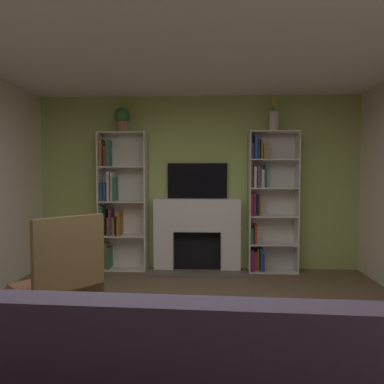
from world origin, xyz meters
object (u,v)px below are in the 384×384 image
object	(u,v)px
bookshelf_right	(266,202)
potted_plant	(122,119)
fireplace	(197,232)
vase_with_flowers	(274,120)
bookshelf_left	(118,203)
tv	(197,181)
armchair	(61,280)

from	to	relation	value
bookshelf_right	potted_plant	size ratio (longest dim) A/B	5.71
fireplace	potted_plant	world-z (taller)	potted_plant
bookshelf_right	vase_with_flowers	bearing A→B (deg)	-19.81
bookshelf_left	vase_with_flowers	xyz separation A→B (m)	(2.35, -0.04, 1.25)
bookshelf_left	vase_with_flowers	world-z (taller)	vase_with_flowers
tv	potted_plant	xyz separation A→B (m)	(-1.13, -0.12, 0.94)
bookshelf_right	armchair	bearing A→B (deg)	-131.45
fireplace	tv	bearing A→B (deg)	90.00
fireplace	armchair	distance (m)	2.64
tv	bookshelf_right	xyz separation A→B (m)	(1.03, -0.08, -0.32)
armchair	bookshelf_right	bearing A→B (deg)	48.55
tv	bookshelf_left	xyz separation A→B (m)	(-1.22, -0.08, -0.35)
fireplace	potted_plant	size ratio (longest dim) A/B	3.82
potted_plant	vase_with_flowers	world-z (taller)	vase_with_flowers
tv	bookshelf_left	world-z (taller)	bookshelf_left
fireplace	bookshelf_left	world-z (taller)	bookshelf_left
tv	bookshelf_left	distance (m)	1.27
bookshelf_left	potted_plant	world-z (taller)	potted_plant
tv	armchair	xyz separation A→B (m)	(-1.10, -2.50, -0.81)
fireplace	tv	world-z (taller)	tv
bookshelf_right	vase_with_flowers	distance (m)	1.23
fireplace	vase_with_flowers	bearing A→B (deg)	-1.14
tv	vase_with_flowers	bearing A→B (deg)	-6.01
bookshelf_right	potted_plant	bearing A→B (deg)	-179.04
vase_with_flowers	armchair	bearing A→B (deg)	-133.15
bookshelf_left	tv	bearing A→B (deg)	3.55
potted_plant	fireplace	bearing A→B (deg)	1.18
potted_plant	tv	bearing A→B (deg)	6.05
armchair	bookshelf_left	bearing A→B (deg)	92.93
tv	potted_plant	bearing A→B (deg)	-173.95
fireplace	armchair	size ratio (longest dim) A/B	1.26
potted_plant	armchair	size ratio (longest dim) A/B	0.33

